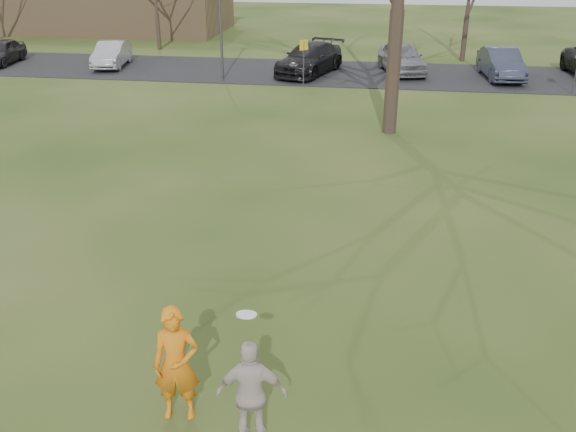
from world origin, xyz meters
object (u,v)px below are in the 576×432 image
object	(u,v)px
car_0	(1,52)
car_3	(310,59)
building	(87,2)
car_1	(112,54)
car_5	(501,64)
player_defender	(176,364)
car_4	(402,58)
catching_play	(252,393)

from	to	relation	value
car_0	car_3	bearing A→B (deg)	-6.57
building	car_1	bearing A→B (deg)	-60.72
building	car_5	bearing A→B (deg)	-25.75
player_defender	car_1	world-z (taller)	player_defender
car_4	catching_play	world-z (taller)	catching_play
car_5	catching_play	distance (m)	26.25
player_defender	car_3	xyz separation A→B (m)	(-1.02, 24.60, -0.14)
car_3	catching_play	world-z (taller)	catching_play
car_0	car_5	distance (m)	26.17
player_defender	building	xyz separation A→B (m)	(-19.00, 38.00, 1.02)
car_3	car_5	xyz separation A→B (m)	(9.33, 0.22, -0.02)
car_3	car_4	size ratio (longest dim) A/B	1.15
car_1	catching_play	world-z (taller)	catching_play
car_1	car_5	size ratio (longest dim) A/B	0.90
car_4	car_5	world-z (taller)	car_4
car_0	car_1	xyz separation A→B (m)	(6.23, 0.18, -0.00)
car_0	car_4	bearing A→B (deg)	-4.12
catching_play	car_5	bearing A→B (deg)	74.25
catching_play	building	bearing A→B (deg)	117.71
car_5	car_0	bearing A→B (deg)	175.30
car_3	car_5	bearing A→B (deg)	18.89
car_1	building	world-z (taller)	building
building	car_0	bearing A→B (deg)	-85.12
car_5	catching_play	bearing A→B (deg)	-110.78
car_1	catching_play	size ratio (longest dim) A/B	1.95
player_defender	car_0	distance (m)	30.46
car_4	building	bearing A→B (deg)	137.42
player_defender	car_5	distance (m)	26.18
car_1	car_5	world-z (taller)	car_5
car_0	building	xyz separation A→B (m)	(-1.14, 13.33, 1.25)
car_1	building	distance (m)	15.13
player_defender	car_3	world-z (taller)	player_defender
car_4	car_5	bearing A→B (deg)	-21.69
car_4	catching_play	xyz separation A→B (m)	(-2.37, -25.94, 0.13)
car_4	catching_play	bearing A→B (deg)	-108.82
car_0	car_3	size ratio (longest dim) A/B	0.74
car_1	car_4	distance (m)	15.20
car_0	car_1	distance (m)	6.24
catching_play	car_0	bearing A→B (deg)	127.18
car_1	car_4	world-z (taller)	car_4
car_0	car_3	world-z (taller)	car_3
player_defender	car_1	distance (m)	27.43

